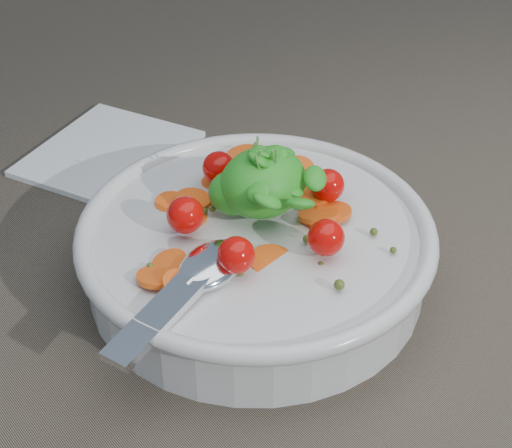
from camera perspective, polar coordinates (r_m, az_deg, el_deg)
ground at (r=0.60m, az=0.24°, el=-3.17°), size 6.00×6.00×0.00m
bowl at (r=0.57m, az=-0.02°, el=-1.76°), size 0.28×0.26×0.11m
napkin at (r=0.74m, az=-10.65°, el=5.08°), size 0.18×0.17×0.01m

